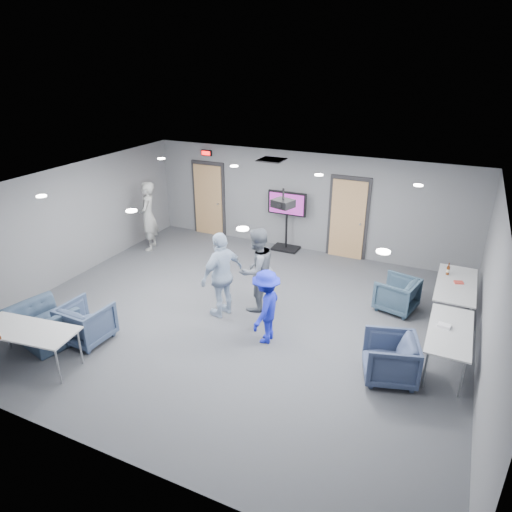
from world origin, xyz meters
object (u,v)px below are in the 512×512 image
at_px(person_d, 266,307).
at_px(table_right_b, 450,332).
at_px(chair_right_b, 390,358).
at_px(tv_stand, 287,217).
at_px(chair_front_b, 43,326).
at_px(person_a, 148,216).
at_px(table_right_a, 456,285).
at_px(projector, 283,203).
at_px(chair_front_a, 87,322).
at_px(person_c, 222,275).
at_px(chair_right_a, 397,294).
at_px(table_front_left, 27,332).
at_px(bottle_right, 448,270).
at_px(person_b, 257,270).

distance_m(person_d, table_right_b, 3.20).
height_order(chair_right_b, tv_stand, tv_stand).
distance_m(chair_right_b, chair_front_b, 6.28).
xyz_separation_m(person_a, table_right_a, (7.90, -0.31, -0.27)).
relative_size(chair_front_b, table_right_b, 0.66).
bearing_deg(person_a, chair_right_b, 43.65).
height_order(table_right_b, projector, projector).
bearing_deg(table_right_b, chair_front_a, 107.85).
bearing_deg(person_a, person_c, 33.65).
bearing_deg(projector, person_c, -136.34).
distance_m(table_right_b, projector, 3.72).
bearing_deg(tv_stand, chair_right_b, -51.29).
height_order(chair_right_a, chair_front_b, chair_front_b).
xyz_separation_m(person_a, projector, (4.63, -1.74, 1.45)).
distance_m(person_c, projector, 1.92).
relative_size(table_front_left, projector, 4.03).
bearing_deg(table_front_left, person_d, 27.67).
distance_m(chair_right_b, bottle_right, 3.10).
relative_size(chair_front_a, chair_front_b, 0.76).
distance_m(person_c, tv_stand, 3.82).
distance_m(person_b, person_c, 0.74).
bearing_deg(person_b, chair_front_a, -22.07).
xyz_separation_m(person_d, chair_right_a, (2.05, 2.22, -0.37)).
bearing_deg(table_right_b, bottle_right, 5.09).
bearing_deg(bottle_right, chair_front_b, -145.15).
height_order(person_d, chair_front_b, person_d).
bearing_deg(projector, table_right_b, 9.00).
relative_size(chair_right_b, chair_front_a, 1.01).
bearing_deg(chair_right_a, table_right_b, 47.04).
bearing_deg(bottle_right, chair_front_a, -144.66).
relative_size(person_a, person_b, 1.05).
relative_size(person_c, chair_front_b, 1.64).
bearing_deg(table_front_left, chair_right_a, 32.64).
bearing_deg(person_b, person_c, -23.77).
distance_m(table_front_left, bottle_right, 8.22).
bearing_deg(chair_right_b, bottle_right, 151.97).
height_order(person_a, projector, projector).
relative_size(person_d, chair_front_a, 1.72).
bearing_deg(person_d, chair_front_a, -67.93).
bearing_deg(person_d, bottle_right, 131.41).
relative_size(person_d, bottle_right, 5.35).
xyz_separation_m(table_front_left, bottle_right, (6.32, 5.26, 0.15)).
xyz_separation_m(chair_right_a, tv_stand, (-3.34, 2.12, 0.58)).
distance_m(chair_right_b, table_front_left, 6.12).
bearing_deg(chair_front_b, person_c, -123.45).
bearing_deg(table_right_a, projector, 113.70).
xyz_separation_m(person_c, chair_front_b, (-2.55, -2.33, -0.55)).
xyz_separation_m(person_c, person_d, (1.20, -0.52, -0.18)).
height_order(person_c, table_right_a, person_c).
bearing_deg(chair_front_a, table_right_b, -160.02).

